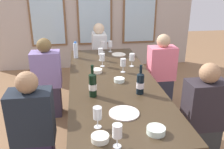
# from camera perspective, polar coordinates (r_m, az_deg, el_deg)

# --- Properties ---
(ground_plane) EXTENTS (12.00, 12.00, 0.00)m
(ground_plane) POSITION_cam_1_polar(r_m,az_deg,el_deg) (3.16, 0.08, -13.65)
(ground_plane) COLOR #876241
(dining_table) EXTENTS (0.97, 2.59, 0.74)m
(dining_table) POSITION_cam_1_polar(r_m,az_deg,el_deg) (2.83, 0.08, -2.38)
(dining_table) COLOR #3A2D1C
(dining_table) RESTS_ON ground
(white_plate_0) EXTENTS (0.21, 0.21, 0.01)m
(white_plate_0) POSITION_cam_1_polar(r_m,az_deg,el_deg) (3.73, 1.58, 4.71)
(white_plate_0) COLOR white
(white_plate_0) RESTS_ON dining_table
(white_plate_1) EXTENTS (0.26, 0.26, 0.01)m
(white_plate_1) POSITION_cam_1_polar(r_m,az_deg,el_deg) (2.12, 2.84, -8.96)
(white_plate_1) COLOR white
(white_plate_1) RESTS_ON dining_table
(wine_bottle_0) EXTENTS (0.08, 0.08, 0.30)m
(wine_bottle_0) POSITION_cam_1_polar(r_m,az_deg,el_deg) (2.44, 6.60, -1.99)
(wine_bottle_0) COLOR black
(wine_bottle_0) RESTS_ON dining_table
(wine_bottle_1) EXTENTS (0.08, 0.08, 0.32)m
(wine_bottle_1) POSITION_cam_1_polar(r_m,az_deg,el_deg) (2.37, -4.51, -2.34)
(wine_bottle_1) COLOR black
(wine_bottle_1) RESTS_ON dining_table
(tasting_bowl_0) EXTENTS (0.14, 0.14, 0.05)m
(tasting_bowl_0) POSITION_cam_1_polar(r_m,az_deg,el_deg) (1.89, 10.21, -12.69)
(tasting_bowl_0) COLOR white
(tasting_bowl_0) RESTS_ON dining_table
(tasting_bowl_1) EXTENTS (0.14, 0.14, 0.04)m
(tasting_bowl_1) POSITION_cam_1_polar(r_m,az_deg,el_deg) (3.01, -3.57, 0.85)
(tasting_bowl_1) COLOR white
(tasting_bowl_1) RESTS_ON dining_table
(tasting_bowl_2) EXTENTS (0.13, 0.13, 0.04)m
(tasting_bowl_2) POSITION_cam_1_polar(r_m,az_deg,el_deg) (1.80, -2.78, -14.56)
(tasting_bowl_2) COLOR white
(tasting_bowl_2) RESTS_ON dining_table
(tasting_bowl_3) EXTENTS (0.12, 0.12, 0.04)m
(tasting_bowl_3) POSITION_cam_1_polar(r_m,az_deg,el_deg) (2.74, 1.70, -1.28)
(tasting_bowl_3) COLOR white
(tasting_bowl_3) RESTS_ON dining_table
(water_bottle) EXTENTS (0.06, 0.06, 0.24)m
(water_bottle) POSITION_cam_1_polar(r_m,az_deg,el_deg) (3.59, -8.46, 5.60)
(water_bottle) COLOR white
(water_bottle) RESTS_ON dining_table
(wine_glass_0) EXTENTS (0.07, 0.07, 0.17)m
(wine_glass_0) POSITION_cam_1_polar(r_m,az_deg,el_deg) (3.44, -2.65, 5.27)
(wine_glass_0) COLOR white
(wine_glass_0) RESTS_ON dining_table
(wine_glass_1) EXTENTS (0.07, 0.07, 0.17)m
(wine_glass_1) POSITION_cam_1_polar(r_m,az_deg,el_deg) (2.99, 2.59, 2.66)
(wine_glass_1) COLOR white
(wine_glass_1) RESTS_ON dining_table
(wine_glass_2) EXTENTS (0.07, 0.07, 0.17)m
(wine_glass_2) POSITION_cam_1_polar(r_m,az_deg,el_deg) (1.69, 1.23, -13.25)
(wine_glass_2) COLOR white
(wine_glass_2) RESTS_ON dining_table
(wine_glass_3) EXTENTS (0.07, 0.07, 0.17)m
(wine_glass_3) POSITION_cam_1_polar(r_m,az_deg,el_deg) (3.20, 4.68, 3.91)
(wine_glass_3) COLOR white
(wine_glass_3) RESTS_ON dining_table
(wine_glass_4) EXTENTS (0.07, 0.07, 0.17)m
(wine_glass_4) POSITION_cam_1_polar(r_m,az_deg,el_deg) (1.89, -3.41, -9.16)
(wine_glass_4) COLOR white
(wine_glass_4) RESTS_ON dining_table
(wine_glass_5) EXTENTS (0.07, 0.07, 0.17)m
(wine_glass_5) POSITION_cam_1_polar(r_m,az_deg,el_deg) (3.86, -0.43, 7.08)
(wine_glass_5) COLOR white
(wine_glass_5) RESTS_ON dining_table
(wine_glass_6) EXTENTS (0.07, 0.07, 0.17)m
(wine_glass_6) POSITION_cam_1_polar(r_m,az_deg,el_deg) (3.19, -2.30, 3.98)
(wine_glass_6) COLOR white
(wine_glass_6) RESTS_ON dining_table
(wine_glass_7) EXTENTS (0.07, 0.07, 0.17)m
(wine_glass_7) POSITION_cam_1_polar(r_m,az_deg,el_deg) (3.84, -2.20, 6.92)
(wine_glass_7) COLOR white
(wine_glass_7) RESTS_ON dining_table
(seated_person_0) EXTENTS (0.38, 0.24, 1.11)m
(seated_person_0) POSITION_cam_1_polar(r_m,az_deg,el_deg) (2.37, -17.80, -12.70)
(seated_person_0) COLOR #2A213F
(seated_person_0) RESTS_ON ground
(seated_person_1) EXTENTS (0.38, 0.24, 1.11)m
(seated_person_1) POSITION_cam_1_polar(r_m,az_deg,el_deg) (2.60, 20.34, -9.79)
(seated_person_1) COLOR #2E3031
(seated_person_1) RESTS_ON ground
(seated_person_2) EXTENTS (0.38, 0.24, 1.11)m
(seated_person_2) POSITION_cam_1_polar(r_m,az_deg,el_deg) (3.45, -14.78, -1.31)
(seated_person_2) COLOR #372F42
(seated_person_2) RESTS_ON ground
(seated_person_3) EXTENTS (0.38, 0.24, 1.11)m
(seated_person_3) POSITION_cam_1_polar(r_m,az_deg,el_deg) (3.63, 11.34, 0.18)
(seated_person_3) COLOR #2B2D3C
(seated_person_3) RESTS_ON ground
(seated_person_4) EXTENTS (0.24, 0.38, 1.11)m
(seated_person_4) POSITION_cam_1_polar(r_m,az_deg,el_deg) (4.42, -2.96, 4.38)
(seated_person_4) COLOR #262A3C
(seated_person_4) RESTS_ON ground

